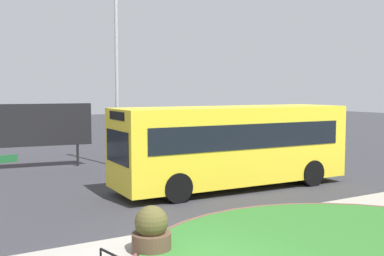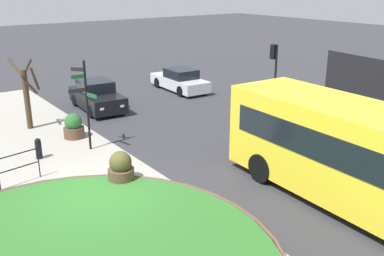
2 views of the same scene
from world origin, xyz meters
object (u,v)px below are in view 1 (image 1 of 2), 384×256
bus_yellow (232,144)px  lamppost_tall (117,65)px  billboard_left (37,126)px  planter_near_signpost (152,232)px

bus_yellow → lamppost_tall: size_ratio=1.01×
bus_yellow → billboard_left: (-5.31, 8.21, 0.36)m
bus_yellow → lamppost_tall: (-1.92, 6.67, 3.19)m
bus_yellow → billboard_left: bus_yellow is taller
billboard_left → planter_near_signpost: 13.20m
lamppost_tall → billboard_left: 4.68m
bus_yellow → billboard_left: bearing=-54.6°
billboard_left → planter_near_signpost: billboard_left is taller
bus_yellow → billboard_left: size_ratio=1.83×
planter_near_signpost → lamppost_tall: bearing=71.8°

